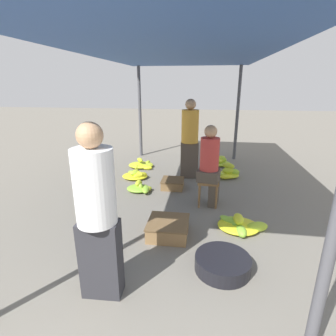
{
  "coord_description": "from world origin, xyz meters",
  "views": [
    {
      "loc": [
        0.48,
        -1.22,
        1.93
      ],
      "look_at": [
        0.0,
        2.17,
        0.83
      ],
      "focal_mm": 28.0,
      "sensor_mm": 36.0,
      "label": 1
    }
  ],
  "objects_px": {
    "vendor_foreground": "(97,213)",
    "banana_pile_right_1": "(228,173)",
    "vendor_seated": "(210,165)",
    "banana_pile_left_2": "(140,188)",
    "basin_black": "(223,263)",
    "stool": "(208,185)",
    "banana_pile_left_1": "(142,165)",
    "shopper_walking_mid": "(190,138)",
    "banana_pile_right_0": "(219,161)",
    "banana_pile_left_0": "(136,175)",
    "crate_near": "(168,228)",
    "banana_pile_right_2": "(239,225)",
    "crate_mid": "(173,184)"
  },
  "relations": [
    {
      "from": "vendor_foreground",
      "to": "banana_pile_right_1",
      "type": "height_order",
      "value": "vendor_foreground"
    },
    {
      "from": "vendor_seated",
      "to": "banana_pile_left_2",
      "type": "distance_m",
      "value": 1.47
    },
    {
      "from": "banana_pile_right_1",
      "to": "vendor_seated",
      "type": "bearing_deg",
      "value": -106.57
    },
    {
      "from": "vendor_seated",
      "to": "banana_pile_left_2",
      "type": "height_order",
      "value": "vendor_seated"
    },
    {
      "from": "basin_black",
      "to": "stool",
      "type": "bearing_deg",
      "value": 95.77
    },
    {
      "from": "banana_pile_left_1",
      "to": "shopper_walking_mid",
      "type": "xyz_separation_m",
      "value": [
        1.18,
        -0.55,
        0.8
      ]
    },
    {
      "from": "banana_pile_right_0",
      "to": "banana_pile_left_0",
      "type": "bearing_deg",
      "value": -145.42
    },
    {
      "from": "banana_pile_right_1",
      "to": "crate_near",
      "type": "xyz_separation_m",
      "value": [
        -0.96,
        -2.45,
        0.01
      ]
    },
    {
      "from": "banana_pile_left_0",
      "to": "crate_near",
      "type": "distance_m",
      "value": 2.32
    },
    {
      "from": "banana_pile_left_0",
      "to": "banana_pile_right_0",
      "type": "distance_m",
      "value": 2.18
    },
    {
      "from": "banana_pile_left_2",
      "to": "banana_pile_right_2",
      "type": "height_order",
      "value": "banana_pile_right_2"
    },
    {
      "from": "banana_pile_left_0",
      "to": "banana_pile_left_1",
      "type": "height_order",
      "value": "banana_pile_left_1"
    },
    {
      "from": "banana_pile_right_1",
      "to": "banana_pile_right_2",
      "type": "relative_size",
      "value": 0.86
    },
    {
      "from": "banana_pile_left_0",
      "to": "banana_pile_right_2",
      "type": "xyz_separation_m",
      "value": [
        1.96,
        -1.81,
        -0.0
      ]
    },
    {
      "from": "banana_pile_left_1",
      "to": "basin_black",
      "type": "bearing_deg",
      "value": -63.42
    },
    {
      "from": "vendor_foreground",
      "to": "banana_pile_right_0",
      "type": "bearing_deg",
      "value": 73.93
    },
    {
      "from": "vendor_foreground",
      "to": "shopper_walking_mid",
      "type": "bearing_deg",
      "value": 80.15
    },
    {
      "from": "banana_pile_left_1",
      "to": "crate_near",
      "type": "distance_m",
      "value": 3.07
    },
    {
      "from": "banana_pile_left_2",
      "to": "vendor_seated",
      "type": "bearing_deg",
      "value": -17.13
    },
    {
      "from": "banana_pile_left_2",
      "to": "banana_pile_right_2",
      "type": "bearing_deg",
      "value": -33.79
    },
    {
      "from": "stool",
      "to": "banana_pile_right_0",
      "type": "height_order",
      "value": "stool"
    },
    {
      "from": "banana_pile_left_0",
      "to": "banana_pile_right_0",
      "type": "relative_size",
      "value": 0.95
    },
    {
      "from": "stool",
      "to": "banana_pile_left_2",
      "type": "relative_size",
      "value": 0.85
    },
    {
      "from": "stool",
      "to": "crate_near",
      "type": "bearing_deg",
      "value": -116.91
    },
    {
      "from": "banana_pile_left_2",
      "to": "banana_pile_right_1",
      "type": "bearing_deg",
      "value": 31.41
    },
    {
      "from": "vendor_foreground",
      "to": "vendor_seated",
      "type": "distance_m",
      "value": 2.35
    },
    {
      "from": "basin_black",
      "to": "crate_near",
      "type": "distance_m",
      "value": 0.91
    },
    {
      "from": "banana_pile_right_0",
      "to": "banana_pile_right_1",
      "type": "bearing_deg",
      "value": -79.65
    },
    {
      "from": "banana_pile_right_0",
      "to": "crate_mid",
      "type": "bearing_deg",
      "value": -119.71
    },
    {
      "from": "banana_pile_right_0",
      "to": "banana_pile_right_1",
      "type": "height_order",
      "value": "banana_pile_right_1"
    },
    {
      "from": "banana_pile_left_0",
      "to": "banana_pile_left_1",
      "type": "relative_size",
      "value": 0.91
    },
    {
      "from": "banana_pile_left_0",
      "to": "crate_mid",
      "type": "xyz_separation_m",
      "value": [
        0.85,
        -0.42,
        0.02
      ]
    },
    {
      "from": "stool",
      "to": "banana_pile_left_2",
      "type": "xyz_separation_m",
      "value": [
        -1.25,
        0.39,
        -0.28
      ]
    },
    {
      "from": "banana_pile_right_2",
      "to": "crate_near",
      "type": "height_order",
      "value": "banana_pile_right_2"
    },
    {
      "from": "banana_pile_left_2",
      "to": "crate_near",
      "type": "xyz_separation_m",
      "value": [
        0.73,
        -1.41,
        0.04
      ]
    },
    {
      "from": "basin_black",
      "to": "crate_mid",
      "type": "xyz_separation_m",
      "value": [
        -0.83,
        2.27,
        0.01
      ]
    },
    {
      "from": "vendor_foreground",
      "to": "banana_pile_left_0",
      "type": "xyz_separation_m",
      "value": [
        -0.52,
        3.18,
        -0.79
      ]
    },
    {
      "from": "vendor_foreground",
      "to": "banana_pile_right_2",
      "type": "relative_size",
      "value": 2.36
    },
    {
      "from": "vendor_seated",
      "to": "banana_pile_right_2",
      "type": "bearing_deg",
      "value": -60.28
    },
    {
      "from": "stool",
      "to": "banana_pile_left_1",
      "type": "bearing_deg",
      "value": 130.29
    },
    {
      "from": "vendor_seated",
      "to": "banana_pile_right_0",
      "type": "relative_size",
      "value": 2.23
    },
    {
      "from": "vendor_foreground",
      "to": "basin_black",
      "type": "bearing_deg",
      "value": 23.03
    },
    {
      "from": "banana_pile_right_0",
      "to": "banana_pile_right_2",
      "type": "height_order",
      "value": "banana_pile_right_2"
    },
    {
      "from": "banana_pile_left_0",
      "to": "banana_pile_right_0",
      "type": "bearing_deg",
      "value": 34.58
    },
    {
      "from": "banana_pile_left_0",
      "to": "banana_pile_right_2",
      "type": "bearing_deg",
      "value": -42.71
    },
    {
      "from": "banana_pile_right_0",
      "to": "crate_near",
      "type": "bearing_deg",
      "value": -103.51
    },
    {
      "from": "vendor_foreground",
      "to": "stool",
      "type": "distance_m",
      "value": 2.39
    },
    {
      "from": "vendor_foreground",
      "to": "banana_pile_left_0",
      "type": "relative_size",
      "value": 2.9
    },
    {
      "from": "banana_pile_left_0",
      "to": "crate_mid",
      "type": "bearing_deg",
      "value": -26.51
    },
    {
      "from": "banana_pile_right_2",
      "to": "stool",
      "type": "bearing_deg",
      "value": 120.99
    }
  ]
}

